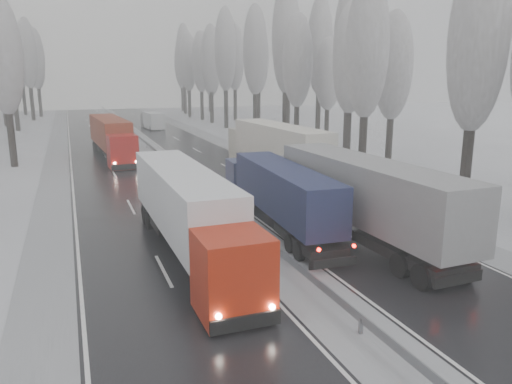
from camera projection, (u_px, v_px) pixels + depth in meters
carriageway_right at (248, 179)px, 42.46m from camera, size 7.50×200.00×0.03m
carriageway_left at (122, 189)px, 38.86m from camera, size 7.50×200.00×0.03m
median_slush at (188, 184)px, 40.66m from camera, size 3.00×200.00×0.04m
shoulder_right at (301, 175)px, 44.15m from camera, size 2.40×200.00×0.04m
shoulder_left at (53, 194)px, 37.17m from camera, size 2.40×200.00×0.04m
median_guardrail at (188, 177)px, 40.51m from camera, size 0.12×200.00×0.76m
tree_16 at (478, 41)px, 30.32m from camera, size 3.60×3.60×16.53m
tree_18 at (367, 49)px, 40.49m from camera, size 3.60×3.60×16.58m
tree_19 at (394, 67)px, 46.32m from camera, size 3.60×3.60×14.57m
tree_20 at (351, 60)px, 49.19m from camera, size 3.60×3.60×15.71m
tree_21 at (350, 43)px, 53.18m from camera, size 3.60×3.60×18.62m
tree_22 at (298, 61)px, 58.39m from camera, size 3.60×3.60×15.86m
tree_23 at (328, 74)px, 64.52m from camera, size 3.60×3.60×13.55m
tree_24 at (286, 39)px, 62.96m from camera, size 3.60×3.60×20.49m
tree_25 at (320, 47)px, 69.13m from camera, size 3.60×3.60×19.44m
tree_26 at (255, 51)px, 72.44m from camera, size 3.60×3.60×18.78m
tree_27 at (289, 58)px, 78.70m from camera, size 3.60×3.60×17.62m
tree_28 at (225, 51)px, 81.64m from camera, size 3.60×3.60×19.62m
tree_29 at (259, 58)px, 88.03m from camera, size 3.60×3.60×18.11m
tree_30 at (211, 59)px, 90.86m from camera, size 3.60×3.60×17.86m
tree_31 at (235, 58)px, 96.43m from camera, size 3.60×3.60×18.58m
tree_32 at (201, 62)px, 97.81m from camera, size 3.60×3.60×17.33m
tree_33 at (211, 73)px, 102.96m from camera, size 3.60×3.60×14.33m
tree_34 at (188, 62)px, 103.93m from camera, size 3.60×3.60×17.63m
tree_35 at (225, 61)px, 110.64m from camera, size 3.60×3.60×18.25m
tree_36 at (184, 56)px, 112.98m from camera, size 3.60×3.60×20.23m
tree_37 at (209, 68)px, 119.58m from camera, size 3.60×3.60×16.37m
tree_38 at (181, 64)px, 123.52m from camera, size 3.60×3.60×17.97m
tree_39 at (189, 69)px, 128.39m from camera, size 3.60×3.60×16.19m
tree_62 at (2, 56)px, 46.06m from camera, size 3.60×3.60×16.04m
tree_68 at (2, 60)px, 68.21m from camera, size 3.60×3.60×16.65m
tree_70 at (11, 60)px, 77.43m from camera, size 3.60×3.60×17.09m
tree_72 at (0, 69)px, 85.35m from camera, size 3.60×3.60×15.11m
tree_74 at (27, 54)px, 95.85m from camera, size 3.60×3.60×19.68m
tree_76 at (36, 60)px, 104.92m from camera, size 3.60×3.60×18.55m
tree_77 at (10, 73)px, 107.26m from camera, size 3.60×3.60×14.32m
tree_78 at (20, 57)px, 109.59m from camera, size 3.60×3.60×19.55m
tree_79 at (9, 65)px, 112.64m from camera, size 3.60×3.60×17.07m
truck_grey_tarp at (354, 192)px, 26.55m from camera, size 3.25×17.27×4.41m
truck_blue_box at (277, 190)px, 28.88m from camera, size 3.02×14.44×3.68m
truck_cream_box at (274, 145)px, 44.12m from camera, size 3.55×17.52×4.47m
box_truck_distant at (152, 120)px, 82.51m from camera, size 2.92×7.54×2.75m
truck_red_white at (188, 209)px, 23.72m from camera, size 2.70×16.18×4.14m
truck_red_red at (111, 136)px, 52.36m from camera, size 3.57×16.61×4.23m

